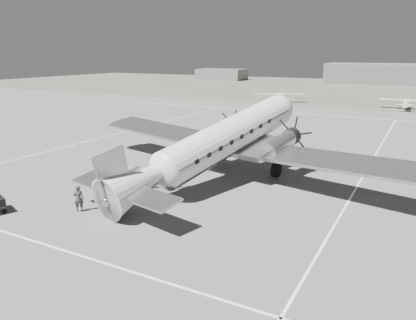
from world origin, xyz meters
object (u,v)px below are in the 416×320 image
object	(u,v)px
baggage_cart_near	(116,193)
ground_crew	(79,199)
ramp_agent	(137,180)
light_plane_right	(406,104)
passenger	(149,179)
shed_secondary	(222,74)
light_plane_left	(279,98)
hangar_main	(393,74)
dc3_airliner	(220,144)

from	to	relation	value
baggage_cart_near	ground_crew	distance (m)	2.88
ground_crew	ramp_agent	world-z (taller)	ramp_agent
light_plane_right	ramp_agent	xyz separation A→B (m)	(-14.44, -59.14, -0.07)
ground_crew	passenger	size ratio (longest dim) A/B	1.18
baggage_cart_near	shed_secondary	bearing A→B (deg)	119.65
shed_secondary	light_plane_right	distance (m)	91.00
shed_secondary	ramp_agent	xyz separation A→B (m)	(53.16, -120.06, -1.07)
baggage_cart_near	passenger	world-z (taller)	passenger
light_plane_right	baggage_cart_near	world-z (taller)	light_plane_right
light_plane_left	baggage_cart_near	size ratio (longest dim) A/B	6.56
ramp_agent	hangar_main	bearing A→B (deg)	-1.52
shed_secondary	ground_crew	size ratio (longest dim) A/B	10.40
light_plane_left	passenger	xyz separation A→B (m)	(9.25, -56.95, -0.33)
light_plane_right	baggage_cart_near	xyz separation A→B (m)	(-14.84, -60.99, -0.56)
baggage_cart_near	light_plane_right	bearing A→B (deg)	82.58
light_plane_right	shed_secondary	bearing A→B (deg)	136.68
light_plane_left	light_plane_right	size ratio (longest dim) A/B	1.06
hangar_main	ramp_agent	world-z (taller)	hangar_main
shed_secondary	baggage_cart_near	bearing A→B (deg)	-66.60
baggage_cart_near	hangar_main	bearing A→B (deg)	92.99
ground_crew	ramp_agent	xyz separation A→B (m)	(1.01, 4.63, 0.06)
hangar_main	ramp_agent	distance (m)	125.27
passenger	light_plane_left	bearing A→B (deg)	10.57
hangar_main	passenger	size ratio (longest dim) A/B	28.62
hangar_main	shed_secondary	distance (m)	60.22
light_plane_right	hangar_main	bearing A→B (deg)	95.28
hangar_main	light_plane_right	distance (m)	66.39
hangar_main	light_plane_left	world-z (taller)	hangar_main
baggage_cart_near	light_plane_left	bearing A→B (deg)	104.42
hangar_main	light_plane_left	distance (m)	68.85
ramp_agent	light_plane_left	bearing A→B (deg)	10.42
light_plane_left	passenger	distance (m)	57.70
dc3_airliner	passenger	xyz separation A→B (m)	(-3.82, -4.14, -2.30)
shed_secondary	light_plane_left	size ratio (longest dim) A/B	1.76
hangar_main	light_plane_left	xyz separation A→B (m)	(-15.84, -66.96, -2.24)
ramp_agent	passenger	distance (m)	1.19
shed_secondary	passenger	bearing A→B (deg)	-65.81
dc3_airliner	light_plane_left	xyz separation A→B (m)	(-13.07, 52.81, -1.97)
light_plane_left	passenger	size ratio (longest dim) A/B	6.96
light_plane_left	baggage_cart_near	xyz separation A→B (m)	(8.60, -59.95, -0.62)
baggage_cart_near	dc3_airliner	bearing A→B (deg)	64.18
ramp_agent	passenger	bearing A→B (deg)	-10.66
shed_secondary	ground_crew	xyz separation A→B (m)	(52.16, -124.69, -1.13)
hangar_main	baggage_cart_near	size ratio (longest dim) A/B	26.97
shed_secondary	baggage_cart_near	world-z (taller)	shed_secondary
ground_crew	ramp_agent	bearing A→B (deg)	-138.38
shed_secondary	ground_crew	world-z (taller)	shed_secondary
ground_crew	hangar_main	bearing A→B (deg)	-129.57
hangar_main	light_plane_right	bearing A→B (deg)	-83.42
light_plane_left	ground_crew	size ratio (longest dim) A/B	5.90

